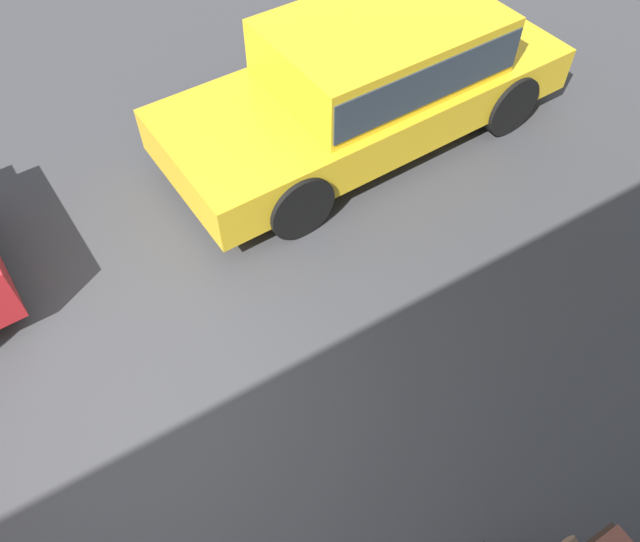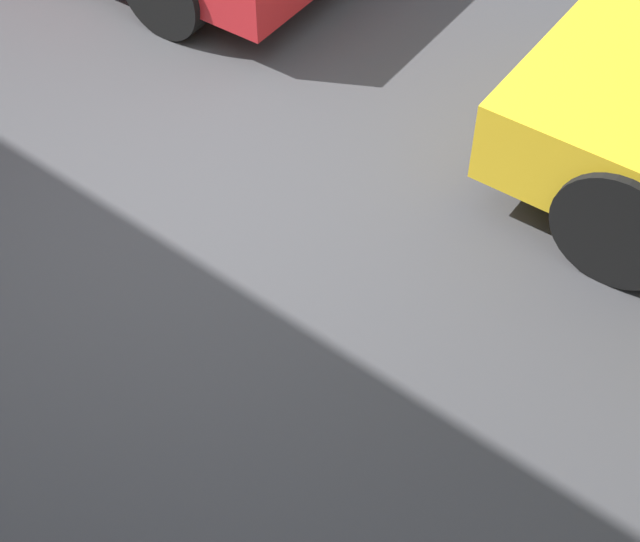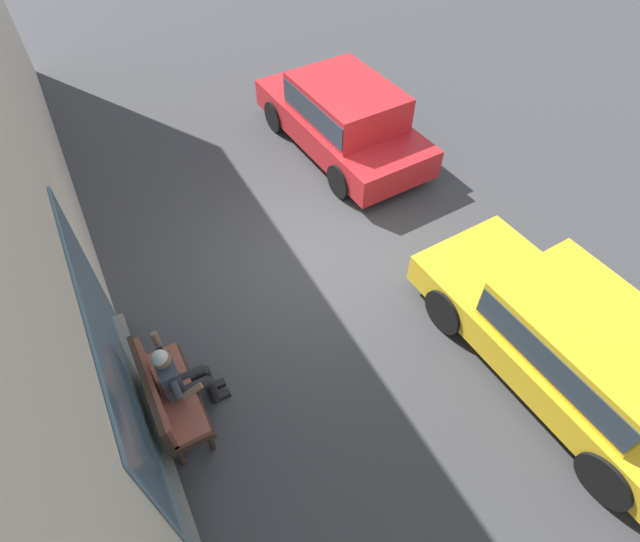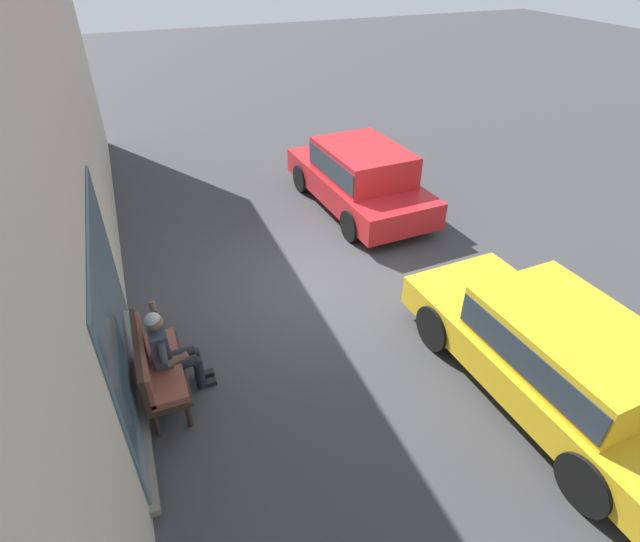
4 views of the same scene
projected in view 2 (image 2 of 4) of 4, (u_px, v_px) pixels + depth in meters
ground_plane at (172, 204)px, 5.53m from camera, size 60.00×60.00×0.00m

